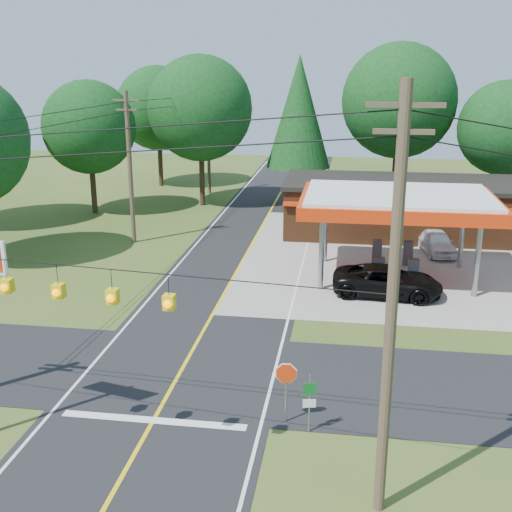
# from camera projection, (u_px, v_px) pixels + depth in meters

# --- Properties ---
(ground) EXTENTS (120.00, 120.00, 0.00)m
(ground) POSITION_uv_depth(u_px,v_px,m) (180.00, 372.00, 25.41)
(ground) COLOR #324C1A
(ground) RESTS_ON ground
(main_highway) EXTENTS (8.00, 120.00, 0.02)m
(main_highway) POSITION_uv_depth(u_px,v_px,m) (180.00, 372.00, 25.41)
(main_highway) COLOR black
(main_highway) RESTS_ON ground
(cross_road) EXTENTS (70.00, 7.00, 0.02)m
(cross_road) POSITION_uv_depth(u_px,v_px,m) (180.00, 372.00, 25.41)
(cross_road) COLOR black
(cross_road) RESTS_ON ground
(lane_center_yellow) EXTENTS (0.15, 110.00, 0.00)m
(lane_center_yellow) POSITION_uv_depth(u_px,v_px,m) (180.00, 372.00, 25.41)
(lane_center_yellow) COLOR yellow
(lane_center_yellow) RESTS_ON main_highway
(gas_canopy) EXTENTS (10.60, 7.40, 4.88)m
(gas_canopy) POSITION_uv_depth(u_px,v_px,m) (398.00, 204.00, 35.19)
(gas_canopy) COLOR gray
(gas_canopy) RESTS_ON ground
(convenience_store) EXTENTS (16.40, 7.55, 3.80)m
(convenience_store) POSITION_uv_depth(u_px,v_px,m) (401.00, 207.00, 45.18)
(convenience_store) COLOR #5B321A
(convenience_store) RESTS_ON ground
(utility_pole_near_right) EXTENTS (1.80, 0.30, 11.50)m
(utility_pole_near_right) POSITION_uv_depth(u_px,v_px,m) (392.00, 308.00, 16.00)
(utility_pole_near_right) COLOR #473828
(utility_pole_near_right) RESTS_ON ground
(utility_pole_far_left) EXTENTS (1.80, 0.30, 10.00)m
(utility_pole_far_left) POSITION_uv_depth(u_px,v_px,m) (130.00, 166.00, 42.02)
(utility_pole_far_left) COLOR #473828
(utility_pole_far_left) RESTS_ON ground
(utility_pole_north) EXTENTS (0.30, 0.30, 9.50)m
(utility_pole_north) POSITION_uv_depth(u_px,v_px,m) (208.00, 142.00, 58.02)
(utility_pole_north) COLOR #473828
(utility_pole_north) RESTS_ON ground
(overhead_beacons) EXTENTS (17.04, 2.04, 1.03)m
(overhead_beacons) POSITION_uv_depth(u_px,v_px,m) (83.00, 270.00, 18.06)
(overhead_beacons) COLOR black
(overhead_beacons) RESTS_ON ground
(treeline_backdrop) EXTENTS (70.27, 51.59, 13.30)m
(treeline_backdrop) POSITION_uv_depth(u_px,v_px,m) (274.00, 124.00, 45.80)
(treeline_backdrop) COLOR #332316
(treeline_backdrop) RESTS_ON ground
(suv_car) EXTENTS (6.07, 6.07, 1.57)m
(suv_car) POSITION_uv_depth(u_px,v_px,m) (387.00, 281.00, 33.45)
(suv_car) COLOR black
(suv_car) RESTS_ON ground
(sedan_car) EXTENTS (4.88, 4.88, 1.45)m
(sedan_car) POSITION_uv_depth(u_px,v_px,m) (437.00, 242.00, 40.82)
(sedan_car) COLOR white
(sedan_car) RESTS_ON ground
(octagonal_stop_sign) EXTENTS (0.79, 0.11, 2.24)m
(octagonal_stop_sign) POSITION_uv_depth(u_px,v_px,m) (286.00, 379.00, 21.45)
(octagonal_stop_sign) COLOR gray
(octagonal_stop_sign) RESTS_ON ground
(route_sign_post) EXTENTS (0.43, 0.12, 2.11)m
(route_sign_post) POSITION_uv_depth(u_px,v_px,m) (309.00, 399.00, 20.97)
(route_sign_post) COLOR gray
(route_sign_post) RESTS_ON ground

